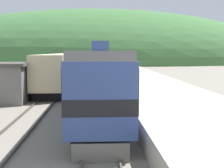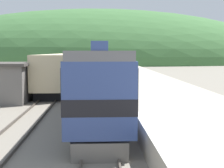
{
  "view_description": "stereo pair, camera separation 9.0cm",
  "coord_description": "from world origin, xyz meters",
  "px_view_note": "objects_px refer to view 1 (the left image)",
  "views": [
    {
      "loc": [
        -0.16,
        3.48,
        4.23
      ],
      "look_at": [
        0.69,
        19.95,
        2.51
      ],
      "focal_mm": 50.0,
      "sensor_mm": 36.0,
      "label": 1
    },
    {
      "loc": [
        -0.07,
        3.47,
        4.23
      ],
      "look_at": [
        0.69,
        19.95,
        2.51
      ],
      "focal_mm": 50.0,
      "sensor_mm": 36.0,
      "label": 2
    }
  ],
  "objects_px": {
    "express_train_lead_car": "(98,79)",
    "carriage_third": "(97,60)",
    "siding_train": "(66,68)",
    "carriage_second": "(97,65)"
  },
  "relations": [
    {
      "from": "express_train_lead_car",
      "to": "carriage_third",
      "type": "xyz_separation_m",
      "value": [
        0.0,
        44.96,
        -0.01
      ]
    },
    {
      "from": "carriage_third",
      "to": "siding_train",
      "type": "distance_m",
      "value": 23.58
    },
    {
      "from": "carriage_third",
      "to": "siding_train",
      "type": "height_order",
      "value": "carriage_third"
    },
    {
      "from": "carriage_third",
      "to": "siding_train",
      "type": "relative_size",
      "value": 0.63
    },
    {
      "from": "express_train_lead_car",
      "to": "carriage_third",
      "type": "distance_m",
      "value": 44.96
    },
    {
      "from": "express_train_lead_car",
      "to": "carriage_second",
      "type": "distance_m",
      "value": 22.14
    },
    {
      "from": "carriage_third",
      "to": "siding_train",
      "type": "xyz_separation_m",
      "value": [
        -4.33,
        -23.17,
        -0.29
      ]
    },
    {
      "from": "carriage_third",
      "to": "express_train_lead_car",
      "type": "bearing_deg",
      "value": -90.0
    },
    {
      "from": "carriage_second",
      "to": "siding_train",
      "type": "bearing_deg",
      "value": -175.25
    },
    {
      "from": "carriage_second",
      "to": "carriage_third",
      "type": "xyz_separation_m",
      "value": [
        0.0,
        22.81,
        0.0
      ]
    }
  ]
}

